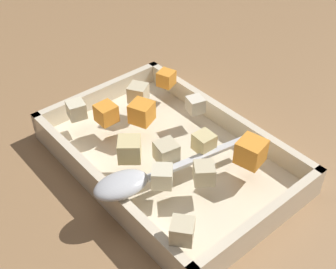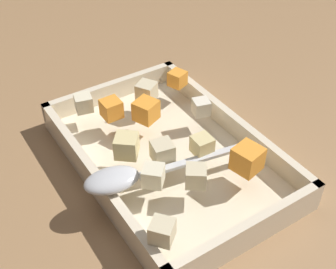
% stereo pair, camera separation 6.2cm
% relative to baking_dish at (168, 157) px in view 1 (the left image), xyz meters
% --- Properties ---
extents(ground_plane, '(4.00, 4.00, 0.00)m').
position_rel_baking_dish_xyz_m(ground_plane, '(-0.01, 0.02, -0.01)').
color(ground_plane, '#936D47').
extents(baking_dish, '(0.36, 0.24, 0.05)m').
position_rel_baking_dish_xyz_m(baking_dish, '(0.00, 0.00, 0.00)').
color(baking_dish, beige).
rests_on(baking_dish, ground_plane).
extents(carrot_chunk_near_right, '(0.04, 0.04, 0.03)m').
position_rel_baking_dish_xyz_m(carrot_chunk_near_right, '(-0.10, -0.06, 0.05)').
color(carrot_chunk_near_right, orange).
rests_on(carrot_chunk_near_right, baking_dish).
extents(carrot_chunk_center, '(0.03, 0.03, 0.02)m').
position_rel_baking_dish_xyz_m(carrot_chunk_center, '(0.11, -0.09, 0.05)').
color(carrot_chunk_center, orange).
rests_on(carrot_chunk_center, baking_dish).
extents(carrot_chunk_front_center, '(0.03, 0.03, 0.03)m').
position_rel_baking_dish_xyz_m(carrot_chunk_front_center, '(0.09, 0.04, 0.05)').
color(carrot_chunk_front_center, orange).
rests_on(carrot_chunk_front_center, baking_dish).
extents(carrot_chunk_mid_right, '(0.04, 0.04, 0.03)m').
position_rel_baking_dish_xyz_m(carrot_chunk_mid_right, '(0.06, 0.00, 0.05)').
color(carrot_chunk_mid_right, orange).
rests_on(carrot_chunk_mid_right, baking_dish).
extents(potato_chunk_heap_side, '(0.04, 0.04, 0.03)m').
position_rel_baking_dish_xyz_m(potato_chunk_heap_side, '(0.01, 0.06, 0.05)').
color(potato_chunk_heap_side, '#E0CC89').
rests_on(potato_chunk_heap_side, baking_dish).
extents(potato_chunk_corner_ne, '(0.03, 0.03, 0.03)m').
position_rel_baking_dish_xyz_m(potato_chunk_corner_ne, '(-0.03, 0.03, 0.05)').
color(potato_chunk_corner_ne, beige).
rests_on(potato_chunk_corner_ne, baking_dish).
extents(potato_chunk_far_left, '(0.04, 0.04, 0.03)m').
position_rel_baking_dish_xyz_m(potato_chunk_far_left, '(0.10, -0.03, 0.05)').
color(potato_chunk_far_left, beige).
rests_on(potato_chunk_far_left, baking_dish).
extents(potato_chunk_mid_left, '(0.04, 0.04, 0.03)m').
position_rel_baking_dish_xyz_m(potato_chunk_mid_left, '(-0.06, 0.06, 0.05)').
color(potato_chunk_mid_left, beige).
rests_on(potato_chunk_mid_left, baking_dish).
extents(potato_chunk_corner_se, '(0.03, 0.03, 0.03)m').
position_rel_baking_dish_xyz_m(potato_chunk_corner_se, '(-0.05, -0.02, 0.05)').
color(potato_chunk_corner_se, '#E0CC89').
rests_on(potato_chunk_corner_se, baking_dish).
extents(potato_chunk_corner_sw, '(0.03, 0.03, 0.03)m').
position_rel_baking_dish_xyz_m(potato_chunk_corner_sw, '(0.13, 0.07, 0.05)').
color(potato_chunk_corner_sw, beige).
rests_on(potato_chunk_corner_sw, baking_dish).
extents(potato_chunk_near_left, '(0.04, 0.04, 0.03)m').
position_rel_baking_dish_xyz_m(potato_chunk_near_left, '(-0.14, 0.10, 0.05)').
color(potato_chunk_near_left, beige).
rests_on(potato_chunk_near_left, baking_dish).
extents(potato_chunk_near_spoon, '(0.04, 0.04, 0.03)m').
position_rel_baking_dish_xyz_m(potato_chunk_near_spoon, '(-0.09, 0.01, 0.05)').
color(potato_chunk_near_spoon, beige).
rests_on(potato_chunk_near_spoon, baking_dish).
extents(parsnip_chunk_heap_top, '(0.03, 0.03, 0.02)m').
position_rel_baking_dish_xyz_m(parsnip_chunk_heap_top, '(0.03, -0.08, 0.04)').
color(parsnip_chunk_heap_top, silver).
rests_on(parsnip_chunk_heap_top, baking_dish).
extents(serving_spoon, '(0.07, 0.24, 0.02)m').
position_rel_baking_dish_xyz_m(serving_spoon, '(-0.04, 0.09, 0.04)').
color(serving_spoon, silver).
rests_on(serving_spoon, baking_dish).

